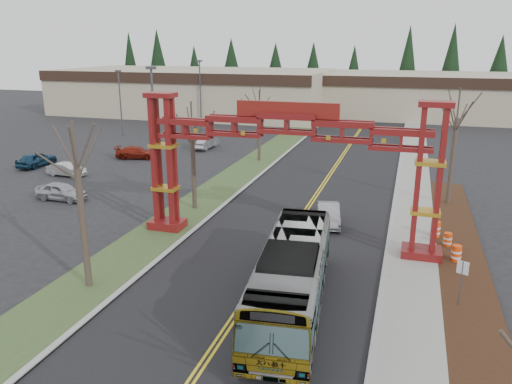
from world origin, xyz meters
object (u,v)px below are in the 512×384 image
at_px(transit_bus, 292,276).
at_px(barrel_mid, 448,240).
at_px(gateway_arch, 286,147).
at_px(parked_car_mid_a, 137,153).
at_px(parked_car_far_a, 205,142).
at_px(barrel_north, 435,230).
at_px(street_sign, 462,274).
at_px(barrel_south, 456,254).
at_px(silver_sedan, 328,214).
at_px(bare_tree_median_mid, 192,133).
at_px(bare_tree_median_far, 259,111).
at_px(retail_building_east, 433,95).
at_px(light_pole_near, 154,113).
at_px(light_pole_mid, 120,98).
at_px(parked_car_near_a, 61,191).
at_px(bare_tree_median_near, 77,168).
at_px(parked_car_mid_b, 36,159).
at_px(retail_building_west, 194,91).
at_px(parked_car_near_b, 67,169).
at_px(bare_tree_right_far, 457,119).
at_px(light_pole_far, 200,87).

relative_size(transit_bus, barrel_mid, 12.71).
distance_m(gateway_arch, parked_car_mid_a, 28.12).
bearing_deg(parked_car_far_a, barrel_north, 140.43).
relative_size(street_sign, barrel_south, 2.25).
bearing_deg(gateway_arch, silver_sedan, 63.73).
height_order(barrel_south, barrel_north, barrel_north).
distance_m(bare_tree_median_mid, bare_tree_median_far, 16.45).
bearing_deg(bare_tree_median_far, barrel_mid, -46.91).
xyz_separation_m(retail_building_east, bare_tree_median_mid, (-18.00, -57.53, 2.14)).
height_order(light_pole_near, barrel_mid, light_pole_near).
bearing_deg(light_pole_mid, barrel_north, -34.25).
height_order(parked_car_near_a, parked_car_mid_a, parked_car_near_a).
relative_size(parked_car_mid_a, bare_tree_median_near, 0.53).
bearing_deg(gateway_arch, retail_building_east, 80.83).
height_order(parked_car_mid_b, parked_car_far_a, parked_car_mid_b).
relative_size(parked_car_mid_b, barrel_north, 3.94).
bearing_deg(bare_tree_median_far, transit_bus, -70.25).
distance_m(silver_sedan, barrel_mid, 7.76).
bearing_deg(bare_tree_median_far, parked_car_mid_b, -156.47).
relative_size(retail_building_west, barrel_north, 41.41).
bearing_deg(retail_building_west, bare_tree_median_far, -56.39).
distance_m(gateway_arch, bare_tree_median_far, 22.36).
height_order(retail_building_west, light_pole_mid, light_pole_mid).
relative_size(parked_car_near_b, barrel_south, 3.60).
relative_size(gateway_arch, parked_car_far_a, 4.03).
distance_m(bare_tree_right_far, street_sign, 17.06).
distance_m(parked_car_far_a, bare_tree_median_far, 10.05).
xyz_separation_m(bare_tree_median_mid, bare_tree_median_far, (0.00, 16.44, -0.48)).
xyz_separation_m(retail_building_east, light_pole_mid, (-39.70, -32.22, 1.42)).
height_order(silver_sedan, light_pole_near, light_pole_near).
height_order(light_pole_mid, street_sign, light_pole_mid).
height_order(parked_car_mid_a, street_sign, street_sign).
height_order(parked_car_mid_a, bare_tree_right_far, bare_tree_right_far).
height_order(silver_sedan, barrel_north, silver_sedan).
height_order(bare_tree_median_mid, barrel_south, bare_tree_median_mid).
distance_m(transit_bus, silver_sedan, 11.80).
height_order(parked_car_near_a, barrel_mid, parked_car_near_a).
xyz_separation_m(retail_building_east, parked_car_mid_a, (-30.83, -43.82, -2.87)).
distance_m(light_pole_mid, street_sign, 52.73).
height_order(light_pole_near, street_sign, light_pole_near).
bearing_deg(parked_car_far_a, street_sign, 131.68).
distance_m(retail_building_west, light_pole_mid, 24.25).
xyz_separation_m(silver_sedan, parked_car_far_a, (-17.90, 21.15, 0.06)).
relative_size(silver_sedan, barrel_north, 3.72).
height_order(parked_car_mid_a, light_pole_far, light_pole_far).
bearing_deg(bare_tree_median_mid, light_pole_far, 112.63).
height_order(light_pole_mid, barrel_mid, light_pole_mid).
bearing_deg(light_pole_far, bare_tree_median_far, -53.81).
bearing_deg(retail_building_east, bare_tree_median_near, -104.31).
distance_m(parked_car_near_a, barrel_mid, 28.39).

